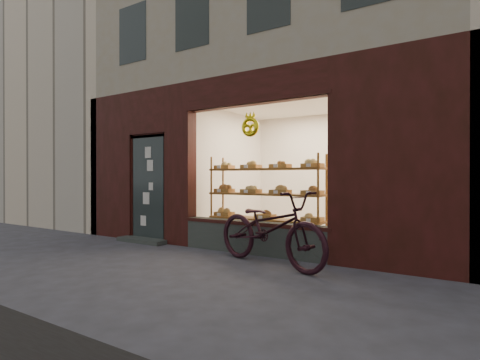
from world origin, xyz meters
The scene contains 5 objects.
ground centered at (0.00, 0.00, 0.00)m, with size 90.00×90.00×0.00m, color #333336.
bakery_building centered at (0.04, 5.29, 5.58)m, with size 7.20×7.28×9.00m.
neighbor_left centered at (-9.60, 5.50, 4.50)m, with size 12.00×7.00×9.00m, color beige.
display_shelf centered at (0.45, 2.55, 0.87)m, with size 2.20×0.45×1.70m.
bicycle centered at (1.09, 1.51, 0.55)m, with size 0.73×2.11×1.11m, color black.
Camera 1 is at (3.69, -3.38, 1.29)m, focal length 28.00 mm.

